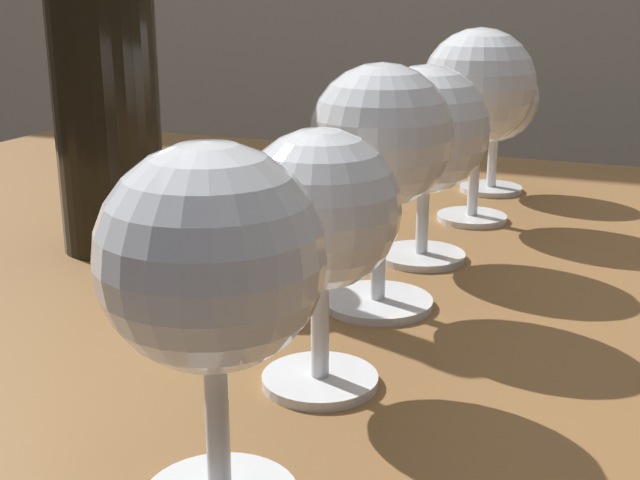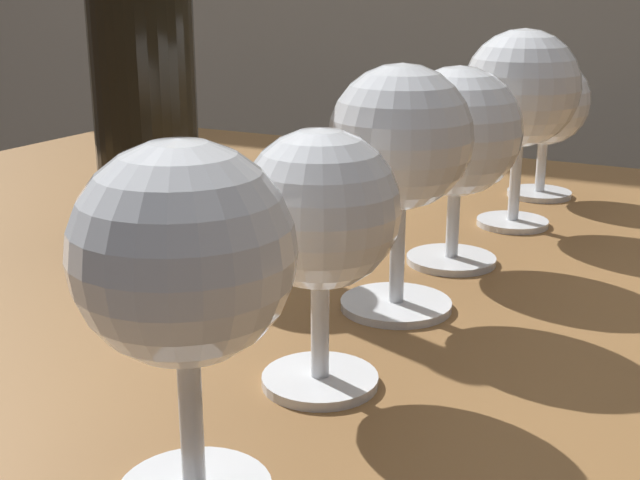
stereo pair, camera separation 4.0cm
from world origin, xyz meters
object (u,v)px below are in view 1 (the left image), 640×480
wine_glass_rose (211,264)px  wine_glass_merlot (426,133)px  wine_glass_white (320,214)px  wine_glass_chardonnay (496,100)px  wine_glass_amber (479,89)px  wine_glass_port (381,143)px  wine_bottle (105,88)px

wine_glass_rose → wine_glass_merlot: size_ratio=1.01×
wine_glass_white → wine_glass_chardonnay: size_ratio=1.01×
wine_glass_rose → wine_glass_amber: wine_glass_amber is taller
wine_glass_amber → wine_glass_white: bearing=-91.1°
wine_glass_port → wine_glass_amber: bearing=86.6°
wine_glass_merlot → wine_glass_white: bearing=-88.4°
wine_glass_merlot → wine_glass_port: bearing=-90.4°
wine_glass_port → wine_glass_chardonnay: size_ratio=1.16×
wine_bottle → wine_glass_merlot: bearing=14.1°
wine_glass_rose → wine_glass_white: 0.11m
wine_glass_merlot → wine_glass_chardonnay: size_ratio=1.09×
wine_glass_rose → wine_glass_port: wine_glass_port is taller
wine_glass_merlot → wine_glass_chardonnay: (0.01, 0.23, -0.00)m
wine_glass_merlot → wine_glass_amber: (0.01, 0.12, 0.02)m
wine_glass_port → wine_bottle: wine_bottle is taller
wine_glass_white → wine_glass_port: bearing=93.3°
wine_glass_chardonnay → wine_glass_merlot: bearing=-91.8°
wine_glass_rose → wine_glass_chardonnay: 0.55m
wine_glass_white → wine_bottle: size_ratio=0.42×
wine_glass_white → wine_glass_chardonnay: (0.00, 0.44, -0.00)m
wine_glass_rose → wine_glass_white: wine_glass_rose is taller
wine_glass_white → wine_glass_chardonnay: 0.44m
wine_glass_rose → wine_glass_white: size_ratio=1.10×
wine_glass_chardonnay → wine_glass_white: bearing=-90.2°
wine_glass_rose → wine_glass_merlot: wine_glass_rose is taller
wine_glass_chardonnay → wine_glass_rose: bearing=-89.9°
wine_glass_white → wine_glass_amber: (0.01, 0.33, 0.02)m
wine_glass_port → wine_glass_merlot: wine_glass_port is taller
wine_glass_port → wine_bottle: bearing=168.7°
wine_glass_port → wine_glass_merlot: (0.00, 0.10, -0.01)m
wine_glass_amber → wine_bottle: 0.29m
wine_glass_rose → wine_glass_port: 0.22m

